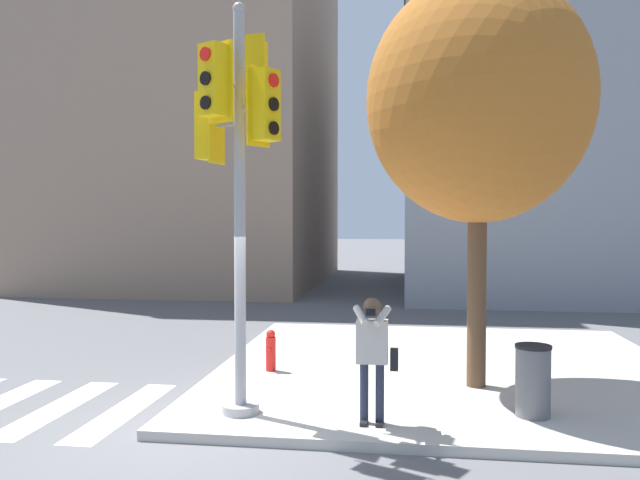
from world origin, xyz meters
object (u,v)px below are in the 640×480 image
Objects in this scene: fire_hydrant at (271,350)px; trash_bin at (533,381)px; traffic_signal_pole at (237,146)px; street_tree at (478,101)px; person_photographer at (373,349)px.

trash_bin reaches higher than fire_hydrant.
traffic_signal_pole is 7.71× the size of fire_hydrant.
traffic_signal_pole reaches higher than fire_hydrant.
person_photographer is at bearing -126.68° from street_tree.
fire_hydrant is 0.75× the size of trash_bin.
person_photographer is 0.25× the size of street_tree.
trash_bin is at bearing -67.98° from street_tree.
traffic_signal_pole is 0.86× the size of street_tree.
trash_bin is at bearing 15.75° from person_photographer.
street_tree is at bearing 112.02° from trash_bin.
traffic_signal_pole is at bearing -174.04° from trash_bin.
person_photographer is 3.21m from fire_hydrant.
traffic_signal_pole is 3.39× the size of person_photographer.
traffic_signal_pole reaches higher than trash_bin.
traffic_signal_pole is at bearing -151.07° from street_tree.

